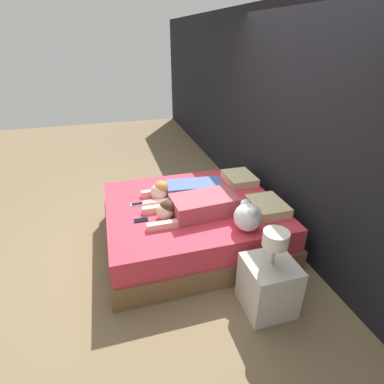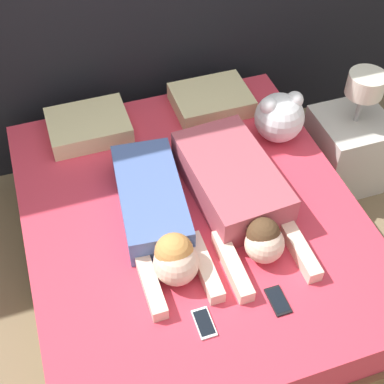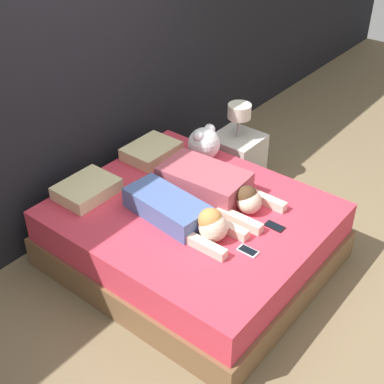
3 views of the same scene
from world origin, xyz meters
TOP-DOWN VIEW (x-y plane):
  - ground_plane at (0.00, 0.00)m, footprint 12.00×12.00m
  - wall_back at (0.00, 1.14)m, footprint 12.00×0.06m
  - bed at (0.00, 0.00)m, footprint 1.73×1.99m
  - pillow_head_left at (-0.38, 0.76)m, footprint 0.45×0.35m
  - pillow_head_right at (0.38, 0.76)m, footprint 0.45×0.35m
  - person_left at (-0.19, -0.06)m, footprint 0.37×0.97m
  - person_right at (0.23, -0.03)m, footprint 0.44×1.00m
  - cell_phone_left at (-0.15, -0.61)m, footprint 0.07×0.14m
  - cell_phone_right at (0.20, -0.61)m, footprint 0.07×0.14m
  - plush_toy at (0.64, 0.38)m, footprint 0.28×0.28m
  - nightstand at (1.16, 0.38)m, footprint 0.43×0.43m

SIDE VIEW (x-z plane):
  - ground_plane at x=0.00m, z-range 0.00..0.00m
  - bed at x=0.00m, z-range 0.00..0.51m
  - nightstand at x=1.16m, z-range -0.13..0.70m
  - cell_phone_left at x=-0.15m, z-range 0.52..0.53m
  - cell_phone_right at x=0.20m, z-range 0.52..0.53m
  - pillow_head_left at x=-0.38m, z-range 0.52..0.62m
  - pillow_head_right at x=0.38m, z-range 0.52..0.62m
  - person_left at x=-0.19m, z-range 0.49..0.73m
  - person_right at x=0.23m, z-range 0.51..0.72m
  - plush_toy at x=0.64m, z-range 0.52..0.81m
  - wall_back at x=0.00m, z-range 0.00..2.60m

